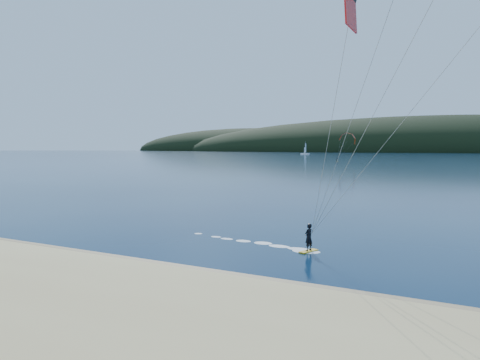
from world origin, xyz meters
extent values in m
plane|color=#071836|center=(0.00, 0.00, 0.00)|extent=(1800.00, 1800.00, 0.00)
cube|color=olive|center=(0.00, 4.50, 0.05)|extent=(220.00, 2.50, 0.10)
ellipsoid|color=black|center=(-50.00, 720.00, 0.00)|extent=(840.00, 280.00, 110.00)
ellipsoid|color=black|center=(-380.00, 780.00, 0.00)|extent=(520.00, 220.00, 90.00)
cube|color=gold|center=(8.22, 12.74, 0.05)|extent=(0.99, 1.60, 0.09)
imported|color=black|center=(8.22, 12.74, 1.03)|extent=(0.66, 0.80, 1.88)
cylinder|color=gray|center=(12.39, 9.49, 7.75)|extent=(0.02, 0.02, 16.03)
cube|color=gold|center=(-41.03, 201.46, 0.05)|extent=(0.85, 1.60, 0.09)
imported|color=black|center=(-41.03, 201.46, 1.03)|extent=(0.92, 1.06, 1.88)
cylinder|color=gray|center=(-37.90, 199.18, 5.82)|extent=(0.02, 0.02, 11.23)
cube|color=white|center=(-129.53, 407.66, 0.55)|extent=(8.89, 3.19, 1.54)
cylinder|color=white|center=(-129.53, 407.66, 6.59)|extent=(0.22, 0.22, 12.09)
cube|color=white|center=(-129.47, 409.20, 6.59)|extent=(0.17, 2.86, 8.79)
cube|color=white|center=(-129.47, 405.90, 4.40)|extent=(0.15, 2.20, 5.49)
camera|label=1|loc=(17.92, -16.08, 7.17)|focal=33.29mm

